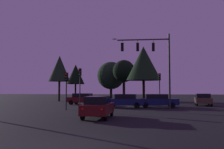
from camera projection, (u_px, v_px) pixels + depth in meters
ground_plane at (124, 105)px, 32.55m from camera, size 168.00×168.00×0.00m
traffic_signal_mast_arm at (152, 56)px, 26.28m from camera, size 6.23×0.46×7.98m
traffic_light_corner_left at (160, 83)px, 31.59m from camera, size 0.32×0.36×4.12m
traffic_light_corner_right at (66, 83)px, 24.49m from camera, size 0.31×0.36×3.71m
traffic_light_median at (80, 80)px, 29.53m from camera, size 0.32×0.36×4.58m
car_nearside_lane at (98, 107)px, 17.21m from camera, size 1.75×4.26×1.52m
car_crossing_left at (125, 101)px, 27.43m from camera, size 4.41×1.80×1.52m
car_crossing_right at (158, 100)px, 27.58m from camera, size 4.48×1.84×1.52m
car_far_lane at (203, 99)px, 31.12m from camera, size 2.44×4.60×1.52m
car_parked_lot at (83, 99)px, 33.29m from camera, size 4.62×2.48×1.52m
tree_behind_sign at (143, 63)px, 35.76m from camera, size 5.04×5.04×8.36m
tree_left_far at (124, 71)px, 45.93m from camera, size 4.16×4.16×7.61m
tree_center_horizon at (76, 74)px, 51.22m from camera, size 3.76×3.76×7.33m
tree_right_cluster at (111, 76)px, 50.10m from camera, size 5.62×5.62×7.75m
tree_lot_edge at (60, 69)px, 43.53m from camera, size 3.83×3.83×8.08m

